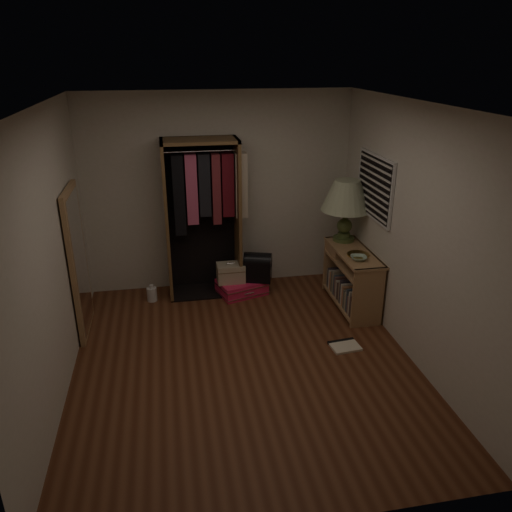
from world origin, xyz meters
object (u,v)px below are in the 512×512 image
at_px(floor_mirror, 78,263).
at_px(pink_suitcase, 242,287).
at_px(black_bag, 258,266).
at_px(console_bookshelf, 351,277).
at_px(white_jug, 152,294).
at_px(open_wardrobe, 206,204).
at_px(train_case, 231,273).
at_px(table_lamp, 347,197).

bearing_deg(floor_mirror, pink_suitcase, 17.29).
bearing_deg(pink_suitcase, black_bag, -23.55).
height_order(console_bookshelf, floor_mirror, floor_mirror).
bearing_deg(console_bookshelf, white_jug, 167.38).
bearing_deg(open_wardrobe, train_case, -30.79).
bearing_deg(white_jug, table_lamp, -4.74).
relative_size(console_bookshelf, table_lamp, 1.41).
relative_size(pink_suitcase, white_jug, 3.22).
distance_m(console_bookshelf, white_jug, 2.58).
relative_size(console_bookshelf, black_bag, 2.72).
bearing_deg(pink_suitcase, console_bookshelf, -40.26).
relative_size(console_bookshelf, floor_mirror, 0.66).
bearing_deg(train_case, table_lamp, -8.46).
distance_m(train_case, table_lamp, 1.79).
xyz_separation_m(floor_mirror, table_lamp, (3.24, 0.39, 0.48)).
bearing_deg(open_wardrobe, white_jug, -167.40).
relative_size(pink_suitcase, train_case, 1.97).
bearing_deg(pink_suitcase, floor_mirror, -179.88).
relative_size(train_case, table_lamp, 0.46).
height_order(open_wardrobe, table_lamp, open_wardrobe).
distance_m(console_bookshelf, floor_mirror, 3.27).
xyz_separation_m(floor_mirror, train_case, (1.78, 0.60, -0.53)).
distance_m(black_bag, white_jug, 1.43).
xyz_separation_m(black_bag, table_lamp, (1.10, -0.18, 0.94)).
bearing_deg(console_bookshelf, open_wardrobe, 157.24).
xyz_separation_m(train_case, table_lamp, (1.46, -0.21, 1.02)).
distance_m(floor_mirror, pink_suitcase, 2.15).
relative_size(black_bag, table_lamp, 0.52).
height_order(table_lamp, white_jug, table_lamp).
bearing_deg(pink_suitcase, train_case, 162.18).
distance_m(floor_mirror, black_bag, 2.27).
bearing_deg(open_wardrobe, pink_suitcase, -21.76).
relative_size(train_case, white_jug, 1.63).
height_order(black_bag, table_lamp, table_lamp).
distance_m(console_bookshelf, table_lamp, 1.01).
xyz_separation_m(open_wardrobe, black_bag, (0.64, -0.19, -0.83)).
bearing_deg(white_jug, train_case, 0.08).
xyz_separation_m(floor_mirror, white_jug, (0.74, 0.60, -0.75)).
xyz_separation_m(open_wardrobe, pink_suitcase, (0.43, -0.17, -1.13)).
bearing_deg(console_bookshelf, table_lamp, 89.18).
height_order(open_wardrobe, floor_mirror, open_wardrobe).
bearing_deg(black_bag, console_bookshelf, -8.15).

